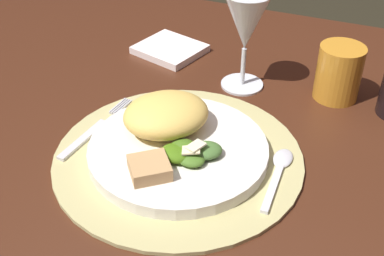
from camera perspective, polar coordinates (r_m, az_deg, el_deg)
dining_table at (r=0.88m, az=-3.48°, el=-7.21°), size 1.21×0.99×0.72m
placemat at (r=0.71m, az=-1.56°, el=-3.29°), size 0.35×0.35×0.01m
dinner_plate at (r=0.70m, az=-1.57°, el=-2.53°), size 0.25×0.25×0.02m
pasta_serving at (r=0.72m, az=-2.95°, el=1.54°), size 0.16×0.16×0.05m
salad_greens at (r=0.67m, az=-0.39°, el=-2.75°), size 0.09×0.07×0.03m
bread_piece at (r=0.65m, az=-4.82°, el=-4.52°), size 0.07×0.07×0.02m
fork at (r=0.77m, az=-11.08°, el=-0.26°), size 0.03×0.17×0.00m
spoon at (r=0.69m, az=9.87°, el=-4.46°), size 0.03×0.13×0.01m
napkin at (r=0.98m, az=-2.51°, el=8.89°), size 0.14×0.13×0.01m
wine_glass at (r=0.83m, az=6.11°, el=11.48°), size 0.08×0.08×0.16m
amber_tumbler at (r=0.86m, az=16.26°, el=6.04°), size 0.07×0.07×0.09m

